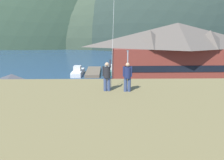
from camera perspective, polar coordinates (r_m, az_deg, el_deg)
ground_plane at (r=24.13m, az=0.24°, el=-14.30°), size 600.00×600.00×0.00m
parking_lot_pad at (r=28.64m, az=0.01°, el=-9.58°), size 40.00×20.00×0.10m
bay_water at (r=82.15m, az=-0.71°, el=5.46°), size 360.00×84.00×0.03m
far_hill_west_ridge at (r=154.04m, az=-23.34°, el=8.03°), size 122.64×55.46×63.16m
far_hill_east_peak at (r=140.47m, az=-16.92°, el=8.13°), size 94.80×55.88×95.44m
far_hill_center_saddle at (r=137.47m, az=7.24°, el=8.49°), size 141.49×63.49×76.89m
far_hill_far_shoulder at (r=135.94m, az=10.82°, el=8.31°), size 106.44×69.83×85.08m
harbor_lodge at (r=45.31m, az=15.38°, el=6.41°), size 25.12×10.90×11.53m
storage_shed_near_lot at (r=31.20m, az=-22.80°, el=-3.32°), size 8.54×7.00×5.42m
wharf_dock at (r=55.63m, az=-4.54°, el=2.01°), size 3.20×10.75×0.70m
moored_boat_wharfside at (r=54.09m, az=-8.31°, el=1.99°), size 2.42×6.99×2.16m
moored_boat_outer_mooring at (r=55.20m, az=-0.91°, el=2.35°), size 2.78×7.40×2.16m
parked_car_back_row_left at (r=31.89m, az=17.80°, el=-5.86°), size 4.31×2.27×1.82m
parked_car_mid_row_near at (r=30.75m, az=-5.41°, el=-5.98°), size 4.36×2.37×1.82m
parked_car_front_row_red at (r=23.79m, az=-15.19°, el=-12.36°), size 4.24×2.14×1.82m
parked_car_front_row_silver at (r=24.31m, az=11.72°, el=-11.58°), size 4.35×2.36×1.82m
parked_car_lone_by_shed at (r=23.85m, az=-1.11°, el=-11.80°), size 4.26×2.16×1.82m
parked_car_mid_row_far at (r=30.70m, az=7.78°, el=-6.07°), size 4.31×2.28×1.82m
parked_car_corner_spot at (r=25.16m, az=22.59°, el=-11.49°), size 4.34×2.34×1.82m
parking_light_pole at (r=32.75m, az=3.79°, el=1.42°), size 0.24×0.78×7.63m
person_kite_flyer at (r=13.97m, az=-1.22°, el=1.12°), size 0.53×0.65×1.86m
person_companion at (r=13.88m, az=3.78°, el=0.95°), size 0.55×0.40×1.74m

